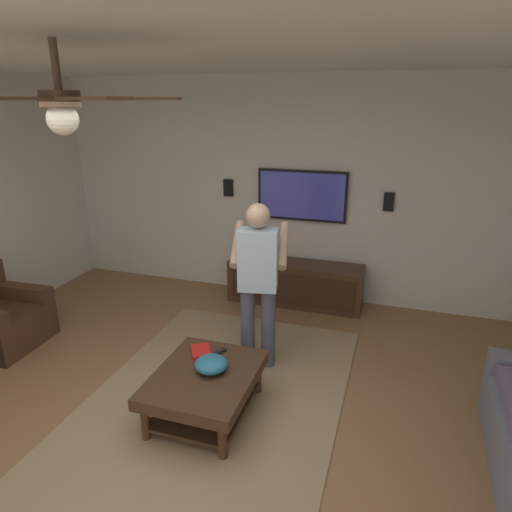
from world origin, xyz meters
name	(u,v)px	position (x,y,z in m)	size (l,w,h in m)	color
ground_plane	(190,442)	(0.00, 0.00, 0.00)	(7.50, 7.50, 0.00)	olive
wall_back_tv	(290,191)	(3.07, 0.00, 1.41)	(0.10, 6.45, 2.81)	silver
ceiling_slab	(166,33)	(0.00, 0.00, 2.86)	(6.24, 6.45, 0.10)	white
area_rug	(216,399)	(0.55, 0.02, 0.01)	(3.15, 2.16, 0.01)	#9E8460
coffee_table	(205,384)	(0.35, 0.02, 0.30)	(1.00, 0.80, 0.40)	#422B1C
media_console	(295,283)	(2.73, -0.18, 0.28)	(0.45, 1.70, 0.55)	#422B1C
tv	(302,195)	(2.98, -0.18, 1.37)	(0.05, 1.13, 0.64)	black
person_standing	(258,277)	(1.22, -0.16, 0.93)	(0.60, 0.61, 1.64)	#4C5166
bowl	(211,364)	(0.40, -0.02, 0.46)	(0.27, 0.27, 0.12)	teal
remote_white	(204,368)	(0.40, 0.05, 0.41)	(0.15, 0.04, 0.02)	white
remote_black	(219,352)	(0.66, 0.02, 0.41)	(0.15, 0.04, 0.02)	black
book	(201,351)	(0.62, 0.17, 0.42)	(0.22, 0.16, 0.04)	red
vase_round	(262,251)	(2.76, 0.27, 0.66)	(0.22, 0.22, 0.22)	gold
wall_speaker_left	(389,202)	(2.99, -1.23, 1.36)	(0.06, 0.12, 0.22)	black
wall_speaker_right	(228,188)	(2.99, 0.81, 1.41)	(0.06, 0.12, 0.22)	black
ceiling_fan	(61,104)	(-0.57, 0.31, 2.49)	(1.19, 1.19, 0.46)	#4C3828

